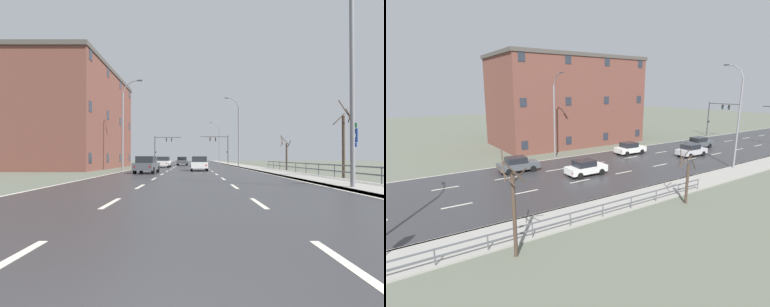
{
  "view_description": "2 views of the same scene",
  "coord_description": "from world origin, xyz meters",
  "views": [
    {
      "loc": [
        0.23,
        -2.1,
        1.47
      ],
      "look_at": [
        0.19,
        54.29,
        2.19
      ],
      "focal_mm": 28.19,
      "sensor_mm": 36.0,
      "label": 1
    },
    {
      "loc": [
        24.25,
        14.36,
        8.37
      ],
      "look_at": [
        0.0,
        30.31,
        2.06
      ],
      "focal_mm": 27.85,
      "sensor_mm": 36.0,
      "label": 2
    }
  ],
  "objects": [
    {
      "name": "car_mid_centre",
      "position": [
        -3.84,
        40.97,
        0.8
      ],
      "size": [
        1.96,
        4.16,
        1.57
      ],
      "rotation": [
        0.0,
        0.0,
        -0.04
      ],
      "color": "silver",
      "rests_on": "ground"
    },
    {
      "name": "bare_tree_near",
      "position": [
        11.03,
        19.27,
        2.52
      ],
      "size": [
        1.24,
        1.31,
        5.5
      ],
      "color": "#423328",
      "rests_on": "ground"
    },
    {
      "name": "car_near_right",
      "position": [
        -3.92,
        25.47,
        0.8
      ],
      "size": [
        2.02,
        4.19,
        1.57
      ],
      "rotation": [
        0.0,
        0.0,
        -0.06
      ],
      "color": "#474C51",
      "rests_on": "ground"
    },
    {
      "name": "traffic_signal_left",
      "position": [
        -6.48,
        63.73,
        4.24
      ],
      "size": [
        5.72,
        0.36,
        6.12
      ],
      "color": "#38383A",
      "rests_on": "ground"
    },
    {
      "name": "guardrail",
      "position": [
        9.85,
        20.73,
        0.71
      ],
      "size": [
        0.07,
        30.41,
        1.0
      ],
      "color": "#515459",
      "rests_on": "ground"
    },
    {
      "name": "car_far_left",
      "position": [
        -1.51,
        52.29,
        0.8
      ],
      "size": [
        1.98,
        4.18,
        1.57
      ],
      "rotation": [
        0.0,
        0.0,
        -0.05
      ],
      "color": "#474C51",
      "rests_on": "ground"
    },
    {
      "name": "street_lamp_midground",
      "position": [
        7.47,
        45.3,
        5.38
      ],
      "size": [
        2.29,
        0.24,
        10.94
      ],
      "color": "slate",
      "rests_on": "ground"
    },
    {
      "name": "street_lamp_left_bank",
      "position": [
        -7.46,
        31.86,
        5.05
      ],
      "size": [
        2.28,
        0.24,
        10.28
      ],
      "color": "slate",
      "rests_on": "ground"
    },
    {
      "name": "brick_building",
      "position": [
        -16.26,
        38.82,
        6.61
      ],
      "size": [
        12.11,
        22.39,
        13.2
      ],
      "color": "brown",
      "rests_on": "ground"
    },
    {
      "name": "ground_plane",
      "position": [
        0.0,
        48.0,
        -0.06
      ],
      "size": [
        160.0,
        160.0,
        0.12
      ],
      "color": "#5B6051"
    },
    {
      "name": "bare_tree_mid",
      "position": [
        11.1,
        32.61,
        1.85
      ],
      "size": [
        1.23,
        1.64,
        4.01
      ],
      "color": "#423328",
      "rests_on": "ground"
    },
    {
      "name": "car_distant",
      "position": [
        1.01,
        30.56,
        0.8
      ],
      "size": [
        1.85,
        4.1,
        1.57
      ],
      "rotation": [
        0.0,
        0.0,
        -0.0
      ],
      "color": "silver",
      "rests_on": "ground"
    },
    {
      "name": "road_asphalt_strip",
      "position": [
        0.0,
        60.0,
        0.01
      ],
      "size": [
        14.0,
        120.0,
        0.03
      ],
      "color": "#303033",
      "rests_on": "ground"
    },
    {
      "name": "car_near_left",
      "position": [
        1.32,
        46.62,
        0.8
      ],
      "size": [
        1.92,
        4.14,
        1.57
      ],
      "rotation": [
        0.0,
        0.0,
        -0.02
      ],
      "color": "#B7B7BC",
      "rests_on": "ground"
    }
  ]
}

